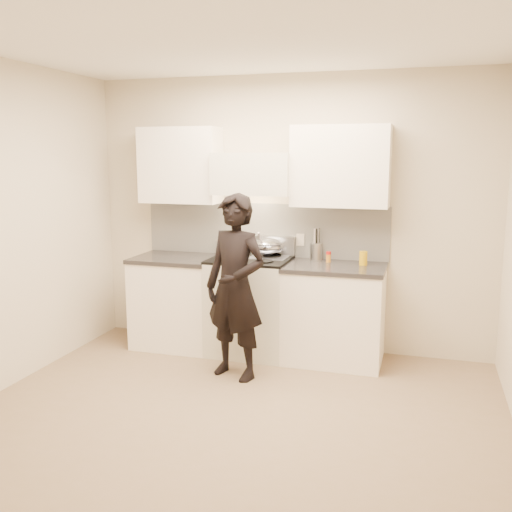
% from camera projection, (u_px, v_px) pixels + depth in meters
% --- Properties ---
extents(ground_plane, '(4.00, 4.00, 0.00)m').
position_uv_depth(ground_plane, '(232.00, 418.00, 4.25)').
color(ground_plane, '#7E654E').
extents(room_shell, '(4.04, 3.54, 2.70)m').
position_uv_depth(room_shell, '(239.00, 199.00, 4.33)').
color(room_shell, beige).
rests_on(room_shell, ground).
extents(stove, '(0.76, 0.65, 0.96)m').
position_uv_depth(stove, '(250.00, 305.00, 5.59)').
color(stove, beige).
rests_on(stove, ground).
extents(counter_right, '(0.92, 0.67, 0.92)m').
position_uv_depth(counter_right, '(334.00, 313.00, 5.36)').
color(counter_right, white).
rests_on(counter_right, ground).
extents(counter_left, '(0.82, 0.67, 0.92)m').
position_uv_depth(counter_left, '(177.00, 301.00, 5.81)').
color(counter_left, white).
rests_on(counter_left, ground).
extents(wok, '(0.32, 0.39, 0.26)m').
position_uv_depth(wok, '(268.00, 246.00, 5.58)').
color(wok, '#ABACBC').
rests_on(wok, stove).
extents(stock_pot, '(0.37, 0.36, 0.18)m').
position_uv_depth(stock_pot, '(232.00, 249.00, 5.39)').
color(stock_pot, '#ABACBC').
rests_on(stock_pot, stove).
extents(utensil_crock, '(0.12, 0.12, 0.31)m').
position_uv_depth(utensil_crock, '(316.00, 250.00, 5.56)').
color(utensil_crock, '#A7A7A7').
rests_on(utensil_crock, counter_right).
extents(spice_jar, '(0.05, 0.05, 0.10)m').
position_uv_depth(spice_jar, '(328.00, 257.00, 5.42)').
color(spice_jar, '#C0741C').
rests_on(spice_jar, counter_right).
extents(oil_glass, '(0.07, 0.07, 0.13)m').
position_uv_depth(oil_glass, '(363.00, 258.00, 5.28)').
color(oil_glass, '#C9980B').
rests_on(oil_glass, counter_right).
extents(person, '(0.68, 0.55, 1.61)m').
position_uv_depth(person, '(235.00, 287.00, 4.91)').
color(person, black).
rests_on(person, ground).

